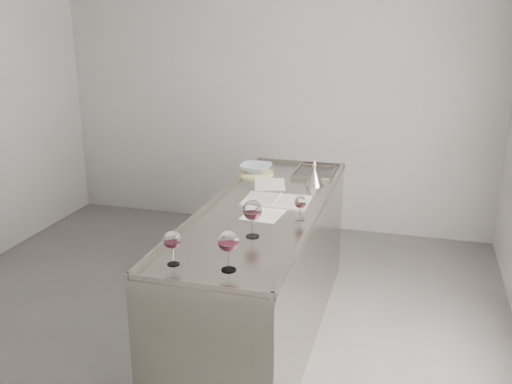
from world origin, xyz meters
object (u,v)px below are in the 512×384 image
(wine_funnel, at_px, (314,178))
(wine_glass_right, at_px, (228,242))
(wine_glass_middle, at_px, (252,211))
(notebook, at_px, (276,201))
(counter, at_px, (263,272))
(ceramic_bowl, at_px, (256,168))
(wine_glass_small, at_px, (300,203))
(wine_glass_left, at_px, (172,241))

(wine_funnel, bearing_deg, wine_glass_right, -95.39)
(wine_glass_middle, distance_m, wine_funnel, 1.12)
(notebook, bearing_deg, counter, -107.72)
(ceramic_bowl, bearing_deg, wine_glass_small, -59.37)
(wine_funnel, bearing_deg, wine_glass_middle, -98.16)
(counter, height_order, wine_glass_right, wine_glass_right)
(ceramic_bowl, xyz_separation_m, wine_funnel, (0.50, -0.18, 0.01))
(wine_glass_right, bearing_deg, wine_funnel, 84.61)
(notebook, bearing_deg, ceramic_bowl, 116.56)
(wine_glass_right, relative_size, notebook, 0.48)
(notebook, bearing_deg, wine_glass_small, -53.82)
(wine_glass_small, height_order, ceramic_bowl, wine_glass_small)
(counter, xyz_separation_m, ceramic_bowl, (-0.28, 0.78, 0.52))
(wine_funnel, bearing_deg, notebook, -111.89)
(counter, height_order, notebook, counter)
(counter, xyz_separation_m, wine_glass_right, (0.08, -0.96, 0.62))
(wine_glass_left, xyz_separation_m, notebook, (0.27, 1.13, -0.12))
(wine_glass_right, relative_size, ceramic_bowl, 0.86)
(wine_glass_left, xyz_separation_m, ceramic_bowl, (-0.06, 1.76, -0.08))
(wine_glass_small, xyz_separation_m, ceramic_bowl, (-0.55, 0.93, -0.06))
(wine_glass_right, height_order, wine_funnel, wine_glass_right)
(wine_glass_right, distance_m, wine_glass_small, 0.84)
(notebook, bearing_deg, wine_glass_right, -89.15)
(wine_glass_middle, xyz_separation_m, notebook, (-0.02, 0.66, -0.15))
(wine_glass_middle, distance_m, ceramic_bowl, 1.33)
(ceramic_bowl, bearing_deg, counter, -70.67)
(wine_glass_small, bearing_deg, wine_glass_right, -103.45)
(wine_glass_left, xyz_separation_m, wine_glass_right, (0.30, 0.01, 0.02))
(counter, xyz_separation_m, notebook, (0.05, 0.16, 0.47))
(wine_glass_small, relative_size, ceramic_bowl, 0.61)
(wine_glass_middle, bearing_deg, wine_glass_right, -88.73)
(wine_glass_middle, height_order, notebook, wine_glass_middle)
(notebook, relative_size, wine_funnel, 2.18)
(counter, xyz_separation_m, wine_glass_left, (-0.22, -0.97, 0.60))
(wine_glass_small, bearing_deg, wine_funnel, 93.71)
(wine_glass_middle, bearing_deg, counter, 97.80)
(wine_glass_small, bearing_deg, notebook, 126.90)
(wine_glass_left, bearing_deg, ceramic_bowl, 91.83)
(counter, relative_size, ceramic_bowl, 9.69)
(ceramic_bowl, bearing_deg, notebook, -62.72)
(wine_glass_middle, bearing_deg, wine_funnel, 81.84)
(counter, distance_m, wine_glass_left, 1.16)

